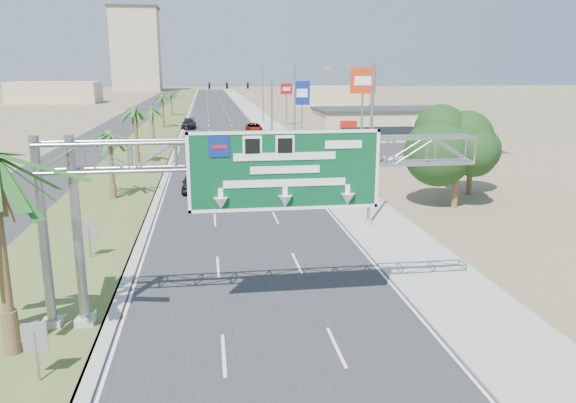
% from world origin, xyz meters
% --- Properties ---
extents(road, '(12.00, 300.00, 0.02)m').
position_xyz_m(road, '(0.00, 110.00, 0.01)').
color(road, '#28282B').
rests_on(road, ground).
extents(sidewalk_right, '(4.00, 300.00, 0.10)m').
position_xyz_m(sidewalk_right, '(8.50, 110.00, 0.05)').
color(sidewalk_right, '#9E9B93').
rests_on(sidewalk_right, ground).
extents(median_grass, '(7.00, 300.00, 0.12)m').
position_xyz_m(median_grass, '(-10.00, 110.00, 0.06)').
color(median_grass, '#485D29').
rests_on(median_grass, ground).
extents(opposing_road, '(8.00, 300.00, 0.02)m').
position_xyz_m(opposing_road, '(-17.00, 110.00, 0.01)').
color(opposing_road, '#28282B').
rests_on(opposing_road, ground).
extents(sign_gantry, '(16.75, 1.24, 7.50)m').
position_xyz_m(sign_gantry, '(-1.06, 9.93, 6.06)').
color(sign_gantry, gray).
rests_on(sign_gantry, ground).
extents(palm_row_b, '(3.99, 3.99, 5.95)m').
position_xyz_m(palm_row_b, '(-9.50, 32.00, 4.90)').
color(palm_row_b, brown).
rests_on(palm_row_b, ground).
extents(palm_row_c, '(3.99, 3.99, 6.75)m').
position_xyz_m(palm_row_c, '(-9.50, 48.00, 5.66)').
color(palm_row_c, brown).
rests_on(palm_row_c, ground).
extents(palm_row_d, '(3.99, 3.99, 5.45)m').
position_xyz_m(palm_row_d, '(-9.50, 66.00, 4.42)').
color(palm_row_d, brown).
rests_on(palm_row_d, ground).
extents(palm_row_e, '(3.99, 3.99, 6.15)m').
position_xyz_m(palm_row_e, '(-9.50, 85.00, 5.09)').
color(palm_row_e, brown).
rests_on(palm_row_e, ground).
extents(palm_row_f, '(3.99, 3.99, 5.75)m').
position_xyz_m(palm_row_f, '(-9.50, 110.00, 4.71)').
color(palm_row_f, brown).
rests_on(palm_row_f, ground).
extents(streetlight_near, '(3.27, 0.44, 10.00)m').
position_xyz_m(streetlight_near, '(7.30, 22.00, 4.69)').
color(streetlight_near, gray).
rests_on(streetlight_near, ground).
extents(streetlight_mid, '(3.27, 0.44, 10.00)m').
position_xyz_m(streetlight_mid, '(7.30, 52.00, 4.69)').
color(streetlight_mid, gray).
rests_on(streetlight_mid, ground).
extents(streetlight_far, '(3.27, 0.44, 10.00)m').
position_xyz_m(streetlight_far, '(7.30, 88.00, 4.69)').
color(streetlight_far, gray).
rests_on(streetlight_far, ground).
extents(signal_mast, '(10.28, 0.71, 8.00)m').
position_xyz_m(signal_mast, '(5.17, 71.97, 4.85)').
color(signal_mast, gray).
rests_on(signal_mast, ground).
extents(store_building, '(18.00, 10.00, 4.00)m').
position_xyz_m(store_building, '(22.00, 66.00, 2.00)').
color(store_building, tan).
rests_on(store_building, ground).
extents(oak_near, '(4.50, 4.50, 6.80)m').
position_xyz_m(oak_near, '(15.00, 26.00, 4.53)').
color(oak_near, brown).
rests_on(oak_near, ground).
extents(oak_far, '(3.50, 3.50, 5.60)m').
position_xyz_m(oak_far, '(18.00, 30.00, 3.82)').
color(oak_far, brown).
rests_on(oak_far, ground).
extents(median_signback_a, '(0.75, 0.08, 2.08)m').
position_xyz_m(median_signback_a, '(-7.80, 6.00, 1.45)').
color(median_signback_a, gray).
rests_on(median_signback_a, ground).
extents(median_signback_b, '(0.75, 0.08, 2.08)m').
position_xyz_m(median_signback_b, '(-8.50, 18.00, 1.45)').
color(median_signback_b, gray).
rests_on(median_signback_b, ground).
extents(tower_distant, '(20.00, 16.00, 35.00)m').
position_xyz_m(tower_distant, '(-32.00, 250.00, 17.50)').
color(tower_distant, tan).
rests_on(tower_distant, ground).
extents(building_distant_left, '(24.00, 14.00, 6.00)m').
position_xyz_m(building_distant_left, '(-45.00, 160.00, 3.00)').
color(building_distant_left, tan).
rests_on(building_distant_left, ground).
extents(building_distant_right, '(20.00, 12.00, 5.00)m').
position_xyz_m(building_distant_right, '(30.00, 140.00, 2.50)').
color(building_distant_right, tan).
rests_on(building_distant_right, ground).
extents(car_left_lane, '(1.72, 4.14, 1.40)m').
position_xyz_m(car_left_lane, '(-3.64, 34.09, 0.70)').
color(car_left_lane, black).
rests_on(car_left_lane, ground).
extents(car_mid_lane, '(1.90, 5.03, 1.64)m').
position_xyz_m(car_mid_lane, '(1.50, 40.69, 0.82)').
color(car_mid_lane, maroon).
rests_on(car_mid_lane, ground).
extents(car_right_lane, '(2.42, 5.18, 1.43)m').
position_xyz_m(car_right_lane, '(4.86, 75.96, 0.72)').
color(car_right_lane, gray).
rests_on(car_right_lane, ground).
extents(car_far, '(2.40, 5.52, 1.58)m').
position_xyz_m(car_far, '(-5.30, 83.27, 0.79)').
color(car_far, black).
rests_on(car_far, ground).
extents(pole_sign_red_near, '(2.31, 1.26, 9.97)m').
position_xyz_m(pole_sign_red_near, '(12.38, 41.63, 7.91)').
color(pole_sign_red_near, gray).
rests_on(pole_sign_red_near, ground).
extents(pole_sign_blue, '(2.00, 0.36, 8.36)m').
position_xyz_m(pole_sign_blue, '(9.74, 60.55, 6.28)').
color(pole_sign_blue, gray).
rests_on(pole_sign_blue, ground).
extents(pole_sign_red_far, '(2.13, 1.19, 7.40)m').
position_xyz_m(pole_sign_red_far, '(11.34, 85.90, 5.79)').
color(pole_sign_red_far, gray).
rests_on(pole_sign_red_far, ground).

